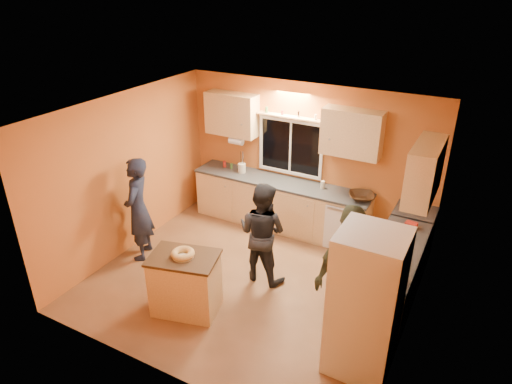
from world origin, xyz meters
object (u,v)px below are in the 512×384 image
Objects in this scene: island at (185,283)px; person_center at (262,232)px; person_left at (138,209)px; person_right at (346,270)px; refrigerator at (365,304)px.

person_center is at bearing 49.21° from island.
island is 1.66m from person_left.
person_left is (-1.42, 0.75, 0.41)m from island.
person_center is 1.50m from person_right.
refrigerator is 1.77× the size of island.
person_center is at bearing 93.66° from person_right.
refrigerator reaches higher than person_left.
person_left is at bearing 111.11° from person_right.
person_right is at bearing 127.78° from refrigerator.
refrigerator is at bearing -10.75° from island.
island is at bearing 131.09° from person_right.
refrigerator is 2.42m from island.
person_left is at bearing 137.56° from island.
island is at bearing 67.44° from person_center.
refrigerator is at bearing 154.89° from person_center.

